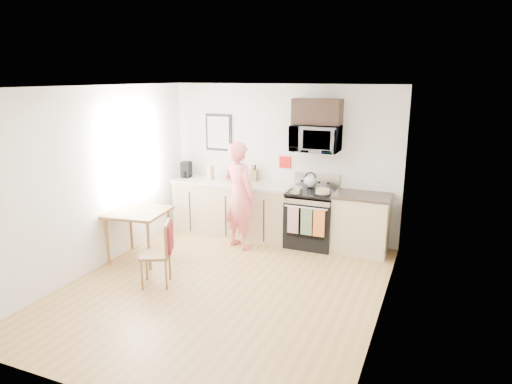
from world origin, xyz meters
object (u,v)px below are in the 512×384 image
at_px(microwave, 316,138).
at_px(person, 239,195).
at_px(chair, 164,245).
at_px(dining_table, 138,217).
at_px(range, 311,220).
at_px(cake, 323,191).

bearing_deg(microwave, person, -149.17).
distance_m(microwave, chair, 2.93).
bearing_deg(dining_table, person, 41.28).
relative_size(person, dining_table, 2.13).
height_order(range, dining_table, range).
xyz_separation_m(person, cake, (1.26, 0.40, 0.10)).
relative_size(range, cake, 4.39).
bearing_deg(person, range, -129.10).
height_order(range, chair, range).
bearing_deg(chair, cake, 27.32).
relative_size(person, chair, 1.97).
height_order(dining_table, cake, cake).
distance_m(range, person, 1.26).
xyz_separation_m(range, dining_table, (-2.25, -1.57, 0.24)).
height_order(microwave, person, microwave).
bearing_deg(cake, dining_table, -149.51).
relative_size(range, person, 0.67).
bearing_deg(cake, chair, -127.76).
relative_size(microwave, person, 0.44).
height_order(person, dining_table, person).
distance_m(chair, cake, 2.63).
height_order(range, cake, range).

